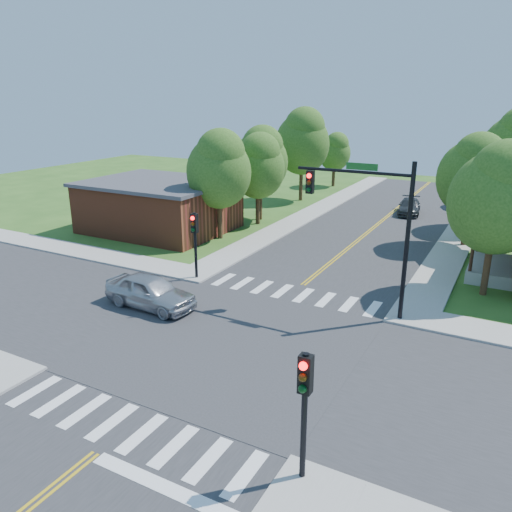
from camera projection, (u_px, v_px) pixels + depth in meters
The scene contains 22 objects.
ground at pixel (231, 344), 20.58m from camera, with size 100.00×100.00×0.00m, color #2E571B.
road_ns at pixel (231, 344), 20.58m from camera, with size 10.00×90.00×0.04m, color #2D2D30.
road_ew at pixel (231, 344), 20.58m from camera, with size 90.00×10.00×0.04m, color #2D2D30.
intersection_patch at pixel (231, 344), 20.58m from camera, with size 10.20×10.20×0.06m, color #2D2D30.
sidewalk_nw at pixel (165, 219), 40.94m from camera, with size 40.00×40.00×0.14m.
crosswalk_north at pixel (293, 293), 25.76m from camera, with size 8.85×2.00×0.01m.
crosswalk_south at pixel (127, 427), 15.38m from camera, with size 8.85×2.00×0.01m.
centerline at pixel (231, 343), 20.57m from camera, with size 0.30×90.00×0.01m.
stop_bar at pixel (163, 488), 13.10m from camera, with size 4.60×0.45×0.09m, color white.
signal_mast_ne at pixel (370, 213), 21.99m from camera, with size 5.30×0.42×7.20m.
signal_pole_se at pixel (304, 394), 12.53m from camera, with size 0.34×0.42×3.80m.
signal_pole_nw at pixel (195, 233), 26.95m from camera, with size 0.34×0.42×3.80m.
building_nw at pixel (159, 205), 37.46m from camera, with size 10.40×8.40×3.73m.
tree_e_a at pixel (500, 196), 24.04m from camera, with size 4.65×4.41×7.90m.
tree_w_a at pixel (219, 167), 34.11m from camera, with size 4.54×4.31×7.72m.
tree_w_b at pixel (261, 158), 39.49m from camera, with size 4.48×4.25×7.61m.
tree_w_c at pixel (303, 140), 46.60m from camera, with size 5.17×4.91×8.79m.
tree_w_d at pixel (335, 151), 54.61m from camera, with size 3.50×3.33×5.96m.
tree_house at pixel (474, 173), 32.18m from camera, with size 4.49×4.26×7.63m.
tree_bldg at pixel (258, 164), 38.16m from camera, with size 4.22×4.01×7.18m.
car_silver at pixel (150, 292), 23.90m from camera, with size 4.81×2.16×1.61m, color #B3B5BB.
car_dgrey at pixel (409, 207), 42.63m from camera, with size 2.40×4.55×1.26m, color #313436.
Camera 1 is at (9.67, -15.74, 9.85)m, focal length 35.00 mm.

